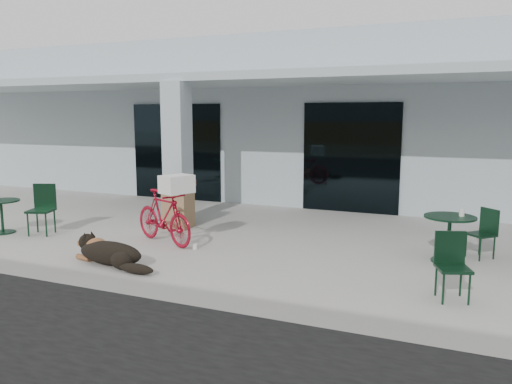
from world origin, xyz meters
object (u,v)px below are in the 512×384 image
at_px(cafe_table_near, 2,217).
at_px(cafe_table_far, 449,239).
at_px(cafe_chair_near, 41,210).
at_px(dog, 110,252).
at_px(cafe_chair_far_b, 481,234).
at_px(trash_receptacle, 178,204).
at_px(cafe_chair_far_a, 453,268).
at_px(bicycle, 164,217).

bearing_deg(cafe_table_near, cafe_table_far, 9.25).
bearing_deg(cafe_table_far, cafe_chair_near, -171.29).
xyz_separation_m(dog, cafe_chair_far_b, (5.50, 2.77, 0.20)).
xyz_separation_m(cafe_chair_far_b, trash_receptacle, (-5.93, 0.01, 0.09)).
distance_m(cafe_chair_near, cafe_chair_far_a, 7.80).
relative_size(bicycle, cafe_table_far, 2.05).
relative_size(cafe_chair_near, cafe_chair_far_a, 1.14).
distance_m(bicycle, cafe_chair_far_a, 5.21).
relative_size(cafe_chair_near, cafe_chair_far_b, 1.20).
height_order(cafe_chair_near, cafe_chair_far_b, cafe_chair_near).
bearing_deg(bicycle, cafe_table_near, 122.24).
bearing_deg(trash_receptacle, dog, -81.17).
bearing_deg(cafe_table_far, cafe_chair_far_a, -86.44).
relative_size(cafe_table_near, cafe_chair_far_a, 0.82).
bearing_deg(cafe_chair_far_b, cafe_chair_near, -123.53).
bearing_deg(cafe_chair_near, bicycle, -11.21).
bearing_deg(dog, cafe_chair_far_a, 17.24).
bearing_deg(bicycle, cafe_chair_near, 120.76).
distance_m(cafe_chair_near, cafe_table_far, 7.75).
height_order(cafe_table_far, cafe_chair_far_b, cafe_chair_far_b).
height_order(dog, cafe_chair_near, cafe_chair_near).
xyz_separation_m(cafe_table_near, cafe_chair_near, (0.85, 0.21, 0.17)).
xyz_separation_m(dog, cafe_chair_near, (-2.65, 1.15, 0.28)).
height_order(cafe_chair_near, cafe_chair_far_a, cafe_chair_near).
height_order(cafe_table_near, cafe_chair_near, cafe_chair_near).
height_order(cafe_chair_near, cafe_table_far, cafe_chair_near).
bearing_deg(cafe_chair_near, trash_receptacle, 16.99).
xyz_separation_m(dog, trash_receptacle, (-0.43, 2.77, 0.29)).
bearing_deg(cafe_chair_far_a, cafe_chair_far_b, 61.56).
relative_size(cafe_table_far, trash_receptacle, 0.81).
xyz_separation_m(cafe_chair_far_a, cafe_chair_far_b, (0.37, 2.27, -0.02)).
xyz_separation_m(cafe_chair_near, cafe_chair_far_a, (7.77, -0.65, -0.06)).
relative_size(bicycle, cafe_table_near, 2.32).
relative_size(cafe_table_near, cafe_chair_near, 0.72).
relative_size(cafe_chair_far_a, trash_receptacle, 0.87).
xyz_separation_m(bicycle, cafe_chair_far_b, (5.48, 1.24, -0.09)).
xyz_separation_m(dog, cafe_table_far, (5.01, 2.32, 0.16)).
xyz_separation_m(bicycle, trash_receptacle, (-0.45, 1.25, 0.00)).
xyz_separation_m(bicycle, cafe_table_far, (4.99, 0.80, -0.12)).
relative_size(cafe_table_near, cafe_table_far, 0.88).
bearing_deg(bicycle, cafe_chair_far_a, -78.68).
height_order(bicycle, cafe_table_near, bicycle).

